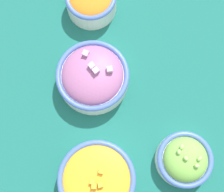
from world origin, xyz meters
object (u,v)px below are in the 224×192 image
(bowl_lettuce, at_px, (185,159))
(bowl_carrots, at_px, (91,0))
(bowl_squash, at_px, (97,179))
(bowl_red_onion, at_px, (93,77))

(bowl_lettuce, relative_size, bowl_carrots, 1.00)
(bowl_squash, xyz_separation_m, bowl_carrots, (0.34, -0.25, 0.00))
(bowl_carrots, bearing_deg, bowl_red_onion, 143.01)
(bowl_lettuce, distance_m, bowl_carrots, 0.43)
(bowl_red_onion, height_order, bowl_squash, bowl_red_onion)
(bowl_red_onion, distance_m, bowl_carrots, 0.19)
(bowl_lettuce, relative_size, bowl_squash, 0.75)
(bowl_squash, bearing_deg, bowl_carrots, -36.49)
(bowl_squash, distance_m, bowl_carrots, 0.42)
(bowl_red_onion, xyz_separation_m, bowl_lettuce, (-0.27, -0.04, -0.01))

